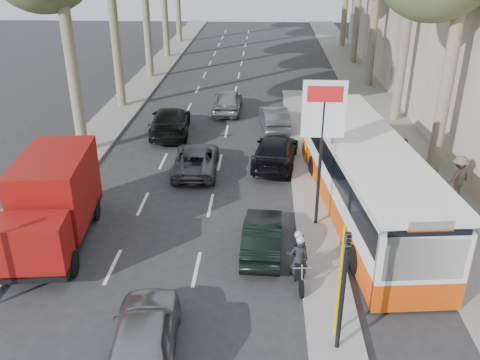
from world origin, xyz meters
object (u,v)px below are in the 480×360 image
object	(u,v)px
dark_hatchback	(262,235)
red_truck	(53,201)
motorcycle	(298,258)
city_bus	(364,175)
silver_hatchback	(144,337)

from	to	relation	value
dark_hatchback	red_truck	bearing A→B (deg)	0.08
red_truck	dark_hatchback	bearing A→B (deg)	-8.36
dark_hatchback	motorcycle	distance (m)	1.95
red_truck	motorcycle	distance (m)	8.66
dark_hatchback	red_truck	xyz separation A→B (m)	(-7.29, 0.26, 1.02)
red_truck	motorcycle	size ratio (longest dim) A/B	2.99
city_bus	motorcycle	bearing A→B (deg)	-127.41
red_truck	city_bus	size ratio (longest dim) A/B	0.49
red_truck	motorcycle	world-z (taller)	red_truck
silver_hatchback	city_bus	bearing A→B (deg)	-135.79
dark_hatchback	red_truck	distance (m)	7.36
dark_hatchback	city_bus	size ratio (longest dim) A/B	0.30
silver_hatchback	dark_hatchback	distance (m)	6.00
motorcycle	dark_hatchback	bearing A→B (deg)	121.23
dark_hatchback	red_truck	world-z (taller)	red_truck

